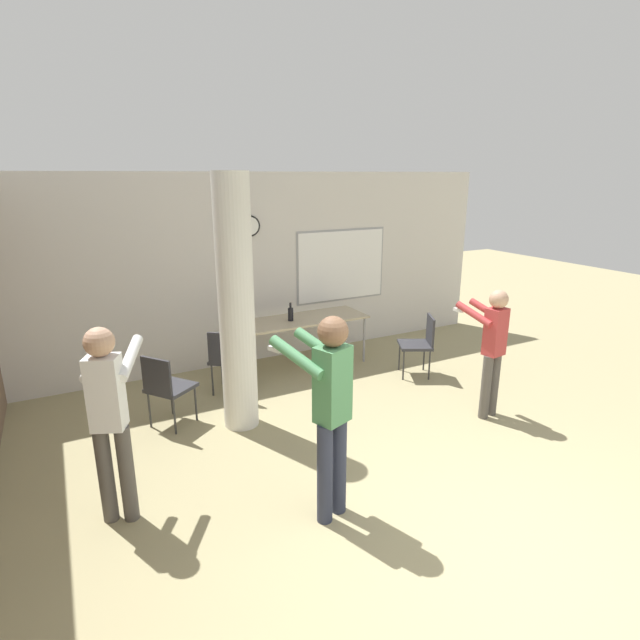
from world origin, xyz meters
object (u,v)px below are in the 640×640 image
at_px(chair_table_left, 227,356).
at_px(person_watching_back, 109,410).
at_px(chair_near_pillar, 166,385).
at_px(person_playing_front, 330,403).
at_px(folding_table, 303,321).
at_px(bottle_on_table, 291,314).
at_px(chair_mid_room, 420,341).
at_px(person_playing_side, 492,343).

bearing_deg(chair_table_left, person_watching_back, -128.59).
xyz_separation_m(chair_near_pillar, person_playing_front, (0.87, -2.18, 0.52)).
relative_size(folding_table, person_watching_back, 1.12).
distance_m(bottle_on_table, chair_table_left, 1.22).
bearing_deg(chair_near_pillar, folding_table, 24.47).
bearing_deg(chair_table_left, chair_mid_room, -14.50).
height_order(bottle_on_table, chair_table_left, bottle_on_table).
relative_size(folding_table, person_playing_side, 1.23).
bearing_deg(person_playing_front, bottle_on_table, 70.66).
height_order(chair_mid_room, person_watching_back, person_watching_back).
xyz_separation_m(bottle_on_table, chair_mid_room, (1.50, -1.09, -0.32)).
bearing_deg(folding_table, chair_near_pillar, -155.53).
distance_m(folding_table, person_watching_back, 3.75).
bearing_deg(chair_mid_room, chair_table_left, 165.50).
xyz_separation_m(chair_mid_room, person_playing_front, (-2.61, -2.07, 0.52)).
relative_size(bottle_on_table, chair_near_pillar, 0.31).
relative_size(person_playing_front, person_playing_side, 1.14).
xyz_separation_m(chair_mid_room, person_playing_side, (-0.08, -1.36, 0.39)).
bearing_deg(person_playing_side, chair_mid_room, 86.45).
distance_m(folding_table, person_playing_front, 3.46).
height_order(folding_table, chair_near_pillar, chair_near_pillar).
xyz_separation_m(folding_table, chair_table_left, (-1.30, -0.44, -0.18)).
bearing_deg(folding_table, chair_mid_room, -40.71).
xyz_separation_m(folding_table, person_playing_front, (-1.32, -3.18, 0.34)).
distance_m(folding_table, chair_mid_room, 1.71).
distance_m(folding_table, bottle_on_table, 0.26).
xyz_separation_m(folding_table, person_watching_back, (-2.87, -2.40, 0.30)).
bearing_deg(chair_table_left, person_playing_front, -90.31).
bearing_deg(folding_table, person_watching_back, -140.09).
height_order(chair_near_pillar, chair_mid_room, same).
bearing_deg(person_watching_back, person_playing_front, -26.68).
bearing_deg(chair_table_left, folding_table, 18.59).
distance_m(chair_mid_room, chair_table_left, 2.68).
bearing_deg(chair_near_pillar, person_playing_front, -68.33).
distance_m(bottle_on_table, chair_mid_room, 1.88).
xyz_separation_m(bottle_on_table, person_playing_front, (-1.11, -3.16, 0.19)).
xyz_separation_m(chair_near_pillar, chair_mid_room, (3.47, -0.11, 0.00)).
xyz_separation_m(chair_near_pillar, person_playing_side, (3.39, -1.48, 0.39)).
relative_size(person_watching_back, person_playing_side, 1.09).
xyz_separation_m(folding_table, chair_mid_room, (1.29, -1.11, -0.18)).
xyz_separation_m(chair_mid_room, chair_table_left, (-2.59, 0.67, 0.00)).
height_order(bottle_on_table, person_watching_back, person_watching_back).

